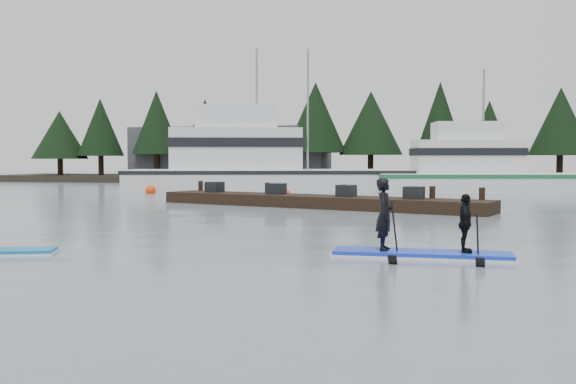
% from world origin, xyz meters
% --- Properties ---
extents(ground, '(160.00, 160.00, 0.00)m').
position_xyz_m(ground, '(0.00, 0.00, 0.00)').
color(ground, slate).
rests_on(ground, ground).
extents(far_shore, '(70.00, 8.00, 0.60)m').
position_xyz_m(far_shore, '(0.00, 42.00, 0.30)').
color(far_shore, '#2D281E').
rests_on(far_shore, ground).
extents(treeline, '(60.00, 4.00, 8.00)m').
position_xyz_m(treeline, '(0.00, 42.00, 0.00)').
color(treeline, black).
rests_on(treeline, ground).
extents(waterfront_building, '(18.00, 6.00, 5.00)m').
position_xyz_m(waterfront_building, '(-14.00, 44.00, 2.50)').
color(waterfront_building, '#4C4C51').
rests_on(waterfront_building, ground).
extents(fishing_boat_large, '(19.63, 10.10, 10.53)m').
position_xyz_m(fishing_boat_large, '(-6.75, 28.13, 0.81)').
color(fishing_boat_large, white).
rests_on(fishing_boat_large, ground).
extents(fishing_boat_medium, '(15.43, 7.20, 8.80)m').
position_xyz_m(fishing_boat_medium, '(7.79, 29.80, 0.63)').
color(fishing_boat_medium, white).
rests_on(fishing_boat_medium, ground).
extents(floating_dock, '(15.23, 6.74, 0.51)m').
position_xyz_m(floating_dock, '(-0.65, 14.31, 0.26)').
color(floating_dock, black).
rests_on(floating_dock, ground).
extents(buoy_b, '(0.52, 0.52, 0.52)m').
position_xyz_m(buoy_b, '(-3.66, 21.78, 0.00)').
color(buoy_b, '#F53B0C').
rests_on(buoy_b, ground).
extents(buoy_a, '(0.62, 0.62, 0.62)m').
position_xyz_m(buoy_a, '(-12.49, 23.14, 0.00)').
color(buoy_a, '#F53B0C').
rests_on(buoy_a, ground).
extents(paddleboard_duo, '(3.78, 1.14, 2.15)m').
position_xyz_m(paddleboard_duo, '(4.11, 0.81, 0.52)').
color(paddleboard_duo, '#1634D3').
rests_on(paddleboard_duo, ground).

